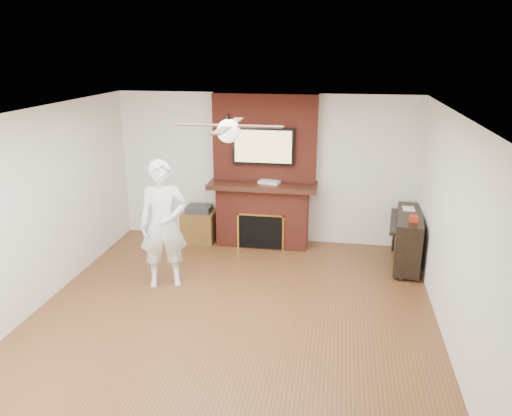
% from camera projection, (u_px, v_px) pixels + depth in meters
% --- Properties ---
extents(room_shell, '(5.36, 5.86, 2.86)m').
position_uv_depth(room_shell, '(230.00, 223.00, 5.79)').
color(room_shell, '#553319').
rests_on(room_shell, ground).
extents(fireplace, '(1.78, 0.64, 2.50)m').
position_uv_depth(fireplace, '(264.00, 187.00, 8.26)').
color(fireplace, maroon).
rests_on(fireplace, ground).
extents(tv, '(1.00, 0.08, 0.60)m').
position_uv_depth(tv, '(263.00, 146.00, 8.01)').
color(tv, black).
rests_on(tv, fireplace).
extents(ceiling_fan, '(1.21, 1.21, 0.31)m').
position_uv_depth(ceiling_fan, '(228.00, 130.00, 5.46)').
color(ceiling_fan, black).
rests_on(ceiling_fan, room_shell).
extents(person, '(0.76, 0.62, 1.79)m').
position_uv_depth(person, '(163.00, 224.00, 6.80)').
color(person, silver).
rests_on(person, ground).
extents(side_table, '(0.54, 0.54, 0.62)m').
position_uv_depth(side_table, '(200.00, 224.00, 8.59)').
color(side_table, brown).
rests_on(side_table, ground).
extents(piano, '(0.60, 1.29, 0.91)m').
position_uv_depth(piano, '(408.00, 238.00, 7.55)').
color(piano, black).
rests_on(piano, ground).
extents(cable_box, '(0.37, 0.26, 0.05)m').
position_uv_depth(cable_box, '(269.00, 182.00, 8.12)').
color(cable_box, silver).
rests_on(cable_box, fireplace).
extents(candle_orange, '(0.07, 0.07, 0.13)m').
position_uv_depth(candle_orange, '(254.00, 243.00, 8.34)').
color(candle_orange, '#F7491D').
rests_on(candle_orange, ground).
extents(candle_green, '(0.07, 0.07, 0.08)m').
position_uv_depth(candle_green, '(259.00, 244.00, 8.38)').
color(candle_green, '#326E2C').
rests_on(candle_green, ground).
extents(candle_cream, '(0.08, 0.08, 0.11)m').
position_uv_depth(candle_cream, '(272.00, 244.00, 8.36)').
color(candle_cream, beige).
rests_on(candle_cream, ground).
extents(candle_blue, '(0.07, 0.07, 0.09)m').
position_uv_depth(candle_blue, '(277.00, 245.00, 8.34)').
color(candle_blue, '#3953AC').
rests_on(candle_blue, ground).
extents(candle_green_extra, '(0.07, 0.07, 0.08)m').
position_uv_depth(candle_green_extra, '(273.00, 245.00, 8.34)').
color(candle_green_extra, olive).
rests_on(candle_green_extra, ground).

